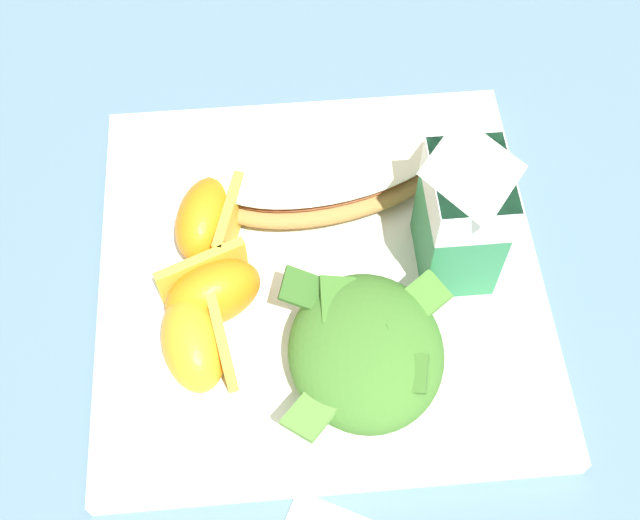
{
  "coord_description": "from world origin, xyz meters",
  "views": [
    {
      "loc": [
        0.25,
        -0.02,
        0.46
      ],
      "look_at": [
        0.0,
        0.0,
        0.03
      ],
      "focal_mm": 44.86,
      "sensor_mm": 36.0,
      "label": 1
    }
  ],
  "objects_px": {
    "orange_wedge_middle": "(212,291)",
    "orange_wedge_rear": "(197,343)",
    "green_salad_pile": "(366,351)",
    "white_plate": "(320,274)",
    "orange_wedge_front": "(209,220)",
    "cheesy_pizza_bread": "(333,167)",
    "milk_carton": "(464,202)"
  },
  "relations": [
    {
      "from": "orange_wedge_middle",
      "to": "orange_wedge_rear",
      "type": "xyz_separation_m",
      "value": [
        0.03,
        -0.01,
        0.0
      ]
    },
    {
      "from": "green_salad_pile",
      "to": "orange_wedge_rear",
      "type": "distance_m",
      "value": 0.1
    },
    {
      "from": "white_plate",
      "to": "orange_wedge_rear",
      "type": "relative_size",
      "value": 4.26
    },
    {
      "from": "white_plate",
      "to": "orange_wedge_front",
      "type": "relative_size",
      "value": 4.15
    },
    {
      "from": "green_salad_pile",
      "to": "orange_wedge_middle",
      "type": "xyz_separation_m",
      "value": [
        -0.05,
        -0.09,
        -0.0
      ]
    },
    {
      "from": "green_salad_pile",
      "to": "orange_wedge_middle",
      "type": "distance_m",
      "value": 0.1
    },
    {
      "from": "cheesy_pizza_bread",
      "to": "milk_carton",
      "type": "xyz_separation_m",
      "value": [
        0.06,
        0.07,
        0.04
      ]
    },
    {
      "from": "green_salad_pile",
      "to": "milk_carton",
      "type": "relative_size",
      "value": 0.96
    },
    {
      "from": "cheesy_pizza_bread",
      "to": "green_salad_pile",
      "type": "bearing_deg",
      "value": 2.66
    },
    {
      "from": "orange_wedge_front",
      "to": "orange_wedge_middle",
      "type": "height_order",
      "value": "same"
    },
    {
      "from": "white_plate",
      "to": "cheesy_pizza_bread",
      "type": "height_order",
      "value": "cheesy_pizza_bread"
    },
    {
      "from": "milk_carton",
      "to": "orange_wedge_middle",
      "type": "relative_size",
      "value": 1.59
    },
    {
      "from": "green_salad_pile",
      "to": "orange_wedge_middle",
      "type": "bearing_deg",
      "value": -118.17
    },
    {
      "from": "green_salad_pile",
      "to": "cheesy_pizza_bread",
      "type": "bearing_deg",
      "value": -177.34
    },
    {
      "from": "white_plate",
      "to": "milk_carton",
      "type": "height_order",
      "value": "milk_carton"
    },
    {
      "from": "cheesy_pizza_bread",
      "to": "orange_wedge_front",
      "type": "height_order",
      "value": "orange_wedge_front"
    },
    {
      "from": "white_plate",
      "to": "cheesy_pizza_bread",
      "type": "xyz_separation_m",
      "value": [
        -0.07,
        0.01,
        0.03
      ]
    },
    {
      "from": "white_plate",
      "to": "green_salad_pile",
      "type": "relative_size",
      "value": 2.65
    },
    {
      "from": "milk_carton",
      "to": "orange_wedge_front",
      "type": "xyz_separation_m",
      "value": [
        -0.03,
        -0.15,
        -0.04
      ]
    },
    {
      "from": "green_salad_pile",
      "to": "milk_carton",
      "type": "distance_m",
      "value": 0.1
    },
    {
      "from": "white_plate",
      "to": "orange_wedge_front",
      "type": "height_order",
      "value": "orange_wedge_front"
    },
    {
      "from": "cheesy_pizza_bread",
      "to": "milk_carton",
      "type": "relative_size",
      "value": 1.66
    },
    {
      "from": "green_salad_pile",
      "to": "white_plate",
      "type": "bearing_deg",
      "value": -163.4
    },
    {
      "from": "orange_wedge_front",
      "to": "cheesy_pizza_bread",
      "type": "bearing_deg",
      "value": 113.4
    },
    {
      "from": "milk_carton",
      "to": "orange_wedge_rear",
      "type": "relative_size",
      "value": 1.67
    },
    {
      "from": "green_salad_pile",
      "to": "orange_wedge_rear",
      "type": "bearing_deg",
      "value": -97.86
    },
    {
      "from": "white_plate",
      "to": "green_salad_pile",
      "type": "height_order",
      "value": "green_salad_pile"
    },
    {
      "from": "orange_wedge_rear",
      "to": "milk_carton",
      "type": "bearing_deg",
      "value": 109.97
    },
    {
      "from": "orange_wedge_front",
      "to": "orange_wedge_middle",
      "type": "xyz_separation_m",
      "value": [
        0.05,
        0.0,
        0.0
      ]
    },
    {
      "from": "milk_carton",
      "to": "orange_wedge_middle",
      "type": "distance_m",
      "value": 0.16
    },
    {
      "from": "cheesy_pizza_bread",
      "to": "green_salad_pile",
      "type": "height_order",
      "value": "green_salad_pile"
    },
    {
      "from": "green_salad_pile",
      "to": "milk_carton",
      "type": "xyz_separation_m",
      "value": [
        -0.07,
        0.06,
        0.04
      ]
    }
  ]
}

